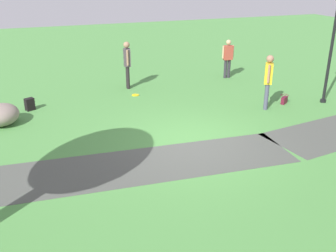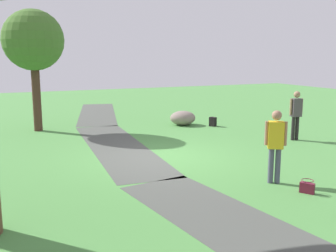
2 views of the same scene
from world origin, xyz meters
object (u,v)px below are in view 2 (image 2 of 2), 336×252
frisbee_on_grass (273,142)px  handbag_on_grass (307,187)px  young_tree_near_path (33,41)px  lawn_boulder (183,118)px  man_near_boulder (296,112)px  woman_with_handbag (276,141)px  backpack_by_boulder (213,122)px

frisbee_on_grass → handbag_on_grass: bearing=149.4°
young_tree_near_path → lawn_boulder: young_tree_near_path is taller
frisbee_on_grass → man_near_boulder: bearing=-89.3°
man_near_boulder → handbag_on_grass: bearing=141.1°
woman_with_handbag → man_near_boulder: 5.32m
woman_with_handbag → backpack_by_boulder: 7.79m
young_tree_near_path → lawn_boulder: size_ratio=3.59×
lawn_boulder → handbag_on_grass: (-9.01, 1.29, -0.17)m
man_near_boulder → frisbee_on_grass: size_ratio=6.63×
woman_with_handbag → backpack_by_boulder: woman_with_handbag is taller
lawn_boulder → backpack_by_boulder: lawn_boulder is taller
woman_with_handbag → man_near_boulder: size_ratio=1.00×
woman_with_handbag → man_near_boulder: man_near_boulder is taller
man_near_boulder → frisbee_on_grass: bearing=90.7°
man_near_boulder → handbag_on_grass: man_near_boulder is taller
young_tree_near_path → man_near_boulder: size_ratio=2.72×
woman_with_handbag → handbag_on_grass: size_ratio=4.74×
woman_with_handbag → man_near_boulder: (3.64, -3.87, 0.00)m
lawn_boulder → woman_with_handbag: woman_with_handbag is taller
handbag_on_grass → backpack_by_boulder: 8.53m
man_near_boulder → backpack_by_boulder: size_ratio=4.47×
lawn_boulder → frisbee_on_grass: 4.70m
man_near_boulder → woman_with_handbag: bearing=133.3°
man_near_boulder → handbag_on_grass: (-4.54, 3.66, -0.90)m
young_tree_near_path → woman_with_handbag: young_tree_near_path is taller
backpack_by_boulder → frisbee_on_grass: backpack_by_boulder is taller
young_tree_near_path → backpack_by_boulder: size_ratio=12.13×
woman_with_handbag → man_near_boulder: bearing=-46.7°
woman_with_handbag → young_tree_near_path: bearing=25.7°
young_tree_near_path → backpack_by_boulder: (-2.02, -7.07, -3.40)m
lawn_boulder → backpack_by_boulder: (-0.81, -1.07, -0.12)m
young_tree_near_path → lawn_boulder: 6.95m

